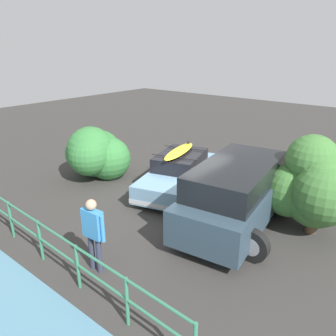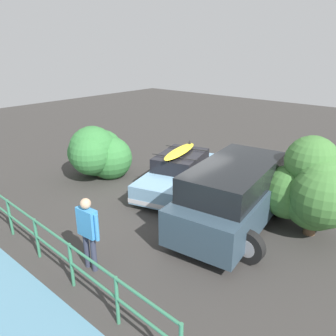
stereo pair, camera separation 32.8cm
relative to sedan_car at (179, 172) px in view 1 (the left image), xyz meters
The scene contains 7 objects.
ground_plane 0.86m from the sedan_car, 141.31° to the left, with size 44.00×44.00×0.02m, color #383533.
sedan_car is the anchor object (origin of this frame).
suv_car 3.03m from the sedan_car, 158.57° to the left, with size 3.08×4.86×1.88m.
person_bystander 5.09m from the sedan_car, 105.16° to the left, with size 0.69×0.24×1.78m.
railing_fence 5.47m from the sedan_car, 82.19° to the left, with size 10.61×0.49×1.04m.
bush_near_left 3.39m from the sedan_car, 19.45° to the left, with size 2.39×2.44×2.11m.
bush_near_right 4.59m from the sedan_car, behind, with size 2.52×1.97×2.64m.
Camera 1 is at (-6.04, 8.37, 4.81)m, focal length 35.00 mm.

